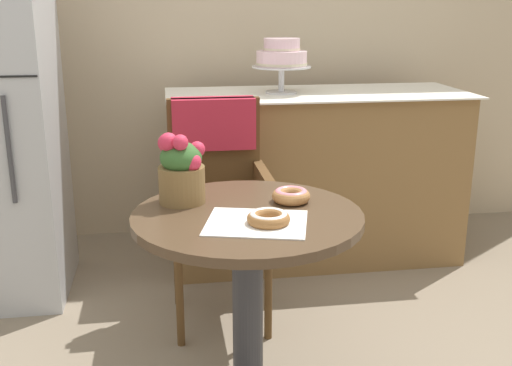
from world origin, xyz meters
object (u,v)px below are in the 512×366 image
at_px(cafe_table, 248,275).
at_px(flower_vase, 181,169).
at_px(donut_front, 268,218).
at_px(tiered_cake_stand, 282,57).
at_px(wicker_chair, 216,174).
at_px(donut_mid, 291,195).

bearing_deg(cafe_table, flower_vase, 145.14).
height_order(donut_front, tiered_cake_stand, tiered_cake_stand).
bearing_deg(wicker_chair, cafe_table, -90.50).
height_order(donut_mid, tiered_cake_stand, tiered_cake_stand).
relative_size(cafe_table, tiered_cake_stand, 2.40).
distance_m(cafe_table, donut_mid, 0.29).
relative_size(flower_vase, tiered_cake_stand, 0.78).
relative_size(cafe_table, donut_mid, 5.77).
relative_size(donut_mid, tiered_cake_stand, 0.42).
xyz_separation_m(donut_mid, flower_vase, (-0.35, 0.05, 0.09)).
distance_m(flower_vase, tiered_cake_stand, 1.31).
relative_size(wicker_chair, donut_mid, 7.65).
height_order(donut_front, donut_mid, donut_mid).
bearing_deg(tiered_cake_stand, donut_mid, -99.40).
bearing_deg(flower_vase, tiered_cake_stand, 64.65).
relative_size(wicker_chair, tiered_cake_stand, 3.18).
xyz_separation_m(cafe_table, tiered_cake_stand, (0.36, 1.30, 0.57)).
bearing_deg(donut_front, flower_vase, 134.17).
height_order(cafe_table, donut_mid, donut_mid).
bearing_deg(flower_vase, wicker_chair, 74.85).
distance_m(wicker_chair, flower_vase, 0.66).
bearing_deg(donut_mid, tiered_cake_stand, 80.60).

